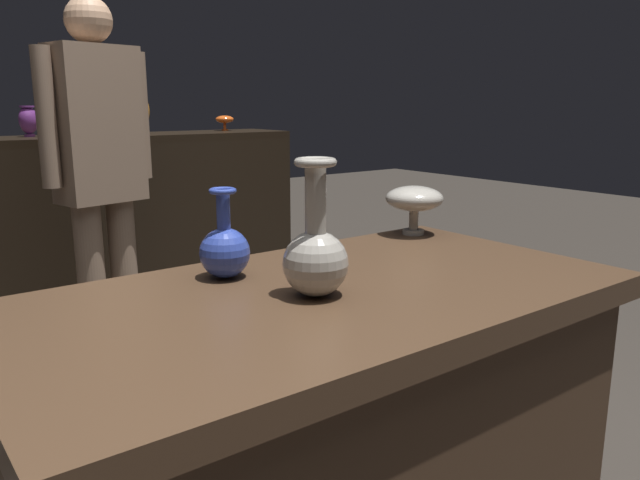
{
  "coord_description": "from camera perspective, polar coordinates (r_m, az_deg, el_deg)",
  "views": [
    {
      "loc": [
        -0.69,
        -0.89,
        1.15
      ],
      "look_at": [
        -0.02,
        -0.01,
        0.9
      ],
      "focal_mm": 34.63,
      "sensor_mm": 36.0,
      "label": 1
    }
  ],
  "objects": [
    {
      "name": "shelf_vase_right",
      "position": [
        3.35,
        -16.54,
        11.37
      ],
      "size": [
        0.12,
        0.12,
        0.21
      ],
      "color": "orange",
      "rests_on": "back_display_shelf"
    },
    {
      "name": "visitor_center_back",
      "position": [
        2.61,
        -19.68,
        6.45
      ],
      "size": [
        0.46,
        0.25,
        1.54
      ],
      "rotation": [
        0.0,
        0.0,
        3.37
      ],
      "color": "#846B56",
      "rests_on": "ground_plane"
    },
    {
      "name": "vase_centerpiece",
      "position": [
        1.12,
        -0.41,
        -1.26
      ],
      "size": [
        0.12,
        0.12,
        0.25
      ],
      "color": "gray",
      "rests_on": "display_plinth"
    },
    {
      "name": "shelf_vase_center",
      "position": [
        3.22,
        -25.36,
        10.0
      ],
      "size": [
        0.08,
        0.08,
        0.14
      ],
      "color": "#7A388E",
      "rests_on": "back_display_shelf"
    },
    {
      "name": "vase_left_accent",
      "position": [
        1.25,
        -8.81,
        -0.83
      ],
      "size": [
        0.1,
        0.1,
        0.18
      ],
      "color": "#2D429E",
      "rests_on": "display_plinth"
    },
    {
      "name": "shelf_vase_far_right",
      "position": [
        3.6,
        -8.81,
        10.93
      ],
      "size": [
        0.1,
        0.1,
        0.08
      ],
      "color": "#E55B1E",
      "rests_on": "back_display_shelf"
    },
    {
      "name": "vase_tall_behind",
      "position": [
        1.66,
        8.71,
        3.7
      ],
      "size": [
        0.15,
        0.15,
        0.13
      ],
      "color": "gray",
      "rests_on": "display_plinth"
    },
    {
      "name": "display_plinth",
      "position": [
        1.35,
        0.37,
        -20.84
      ],
      "size": [
        1.2,
        0.64,
        0.8
      ],
      "color": "#422D1E",
      "rests_on": "ground_plane"
    },
    {
      "name": "back_display_shelf",
      "position": [
        3.23,
        -24.22,
        -0.16
      ],
      "size": [
        2.6,
        0.4,
        0.99
      ],
      "color": "black",
      "rests_on": "ground_plane"
    }
  ]
}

